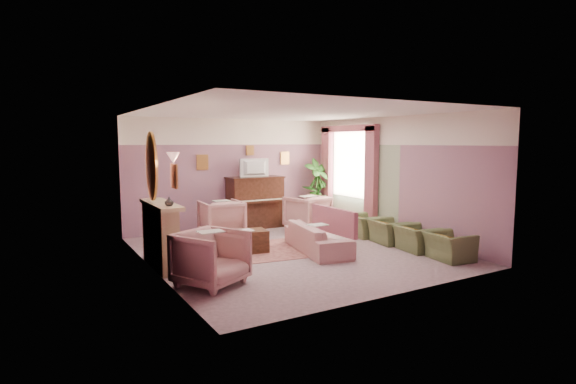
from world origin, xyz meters
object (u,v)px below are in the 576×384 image
olive_chair_a (449,242)px  floral_armchair_left (221,216)px  piano (255,203)px  television (256,166)px  sofa (318,233)px  olive_chair_b (417,234)px  olive_chair_c (389,228)px  floral_armchair_right (307,211)px  floral_armchair_front (211,255)px  side_table (313,209)px  coffee_table (242,242)px  olive_chair_d (364,222)px

olive_chair_a → floral_armchair_left: bearing=124.8°
piano → television: (0.00, -0.05, 0.95)m
sofa → olive_chair_b: 2.03m
olive_chair_c → floral_armchair_right: bearing=106.5°
piano → floral_armchair_front: (-2.68, -3.92, -0.17)m
television → side_table: television is taller
coffee_table → floral_armchair_front: bearing=-127.6°
olive_chair_b → olive_chair_d: 1.64m
olive_chair_c → olive_chair_d: same height
olive_chair_a → floral_armchair_right: bearing=99.8°
television → olive_chair_d: bearing=-52.4°
coffee_table → sofa: (1.37, -0.67, 0.16)m
floral_armchair_left → olive_chair_d: (2.90, -1.71, -0.13)m
olive_chair_d → side_table: size_ratio=1.15×
television → olive_chair_a: (1.73, -4.70, -1.25)m
coffee_table → olive_chair_c: (3.15, -0.83, 0.12)m
sofa → floral_armchair_right: size_ratio=2.02×
floral_armchair_front → side_table: (4.45, 3.86, -0.13)m
floral_armchair_right → olive_chair_a: 3.95m
olive_chair_a → side_table: 4.69m
coffee_table → sofa: bearing=-25.9°
olive_chair_b → olive_chair_c: 0.82m
piano → coffee_table: (-1.42, -2.28, -0.43)m
olive_chair_d → floral_armchair_right: bearing=115.0°
olive_chair_a → sofa: bearing=134.6°
floral_armchair_left → olive_chair_b: 4.43m
floral_armchair_left → floral_armchair_right: (2.23, -0.27, 0.00)m
television → olive_chair_d: television is taller
floral_armchair_left → olive_chair_a: (2.90, -4.17, -0.13)m
olive_chair_a → olive_chair_c: (0.00, 1.64, 0.00)m
coffee_table → olive_chair_d: 3.15m
olive_chair_c → olive_chair_d: 0.82m
piano → olive_chair_d: 2.88m
floral_armchair_left → floral_armchair_right: 2.25m
floral_armchair_left → television: bearing=24.5°
olive_chair_a → olive_chair_b: (0.00, 0.82, 0.00)m
floral_armchair_front → piano: bearing=55.6°
piano → side_table: (1.77, -0.06, -0.30)m
television → olive_chair_c: (1.73, -3.06, -1.25)m
floral_armchair_left → olive_chair_b: floral_armchair_left is taller
floral_armchair_front → olive_chair_d: 4.70m
floral_armchair_left → olive_chair_b: (2.90, -3.35, -0.13)m
olive_chair_a → side_table: bearing=89.5°
piano → side_table: bearing=-1.8°
olive_chair_c → side_table: (0.04, 3.05, 0.00)m
olive_chair_a → olive_chair_c: 1.64m
olive_chair_d → side_table: (0.04, 2.23, 0.00)m
olive_chair_c → side_table: 3.05m
olive_chair_a → floral_armchair_front: bearing=169.3°
piano → floral_armchair_right: 1.37m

